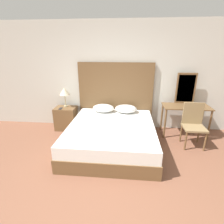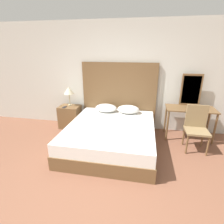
{
  "view_description": "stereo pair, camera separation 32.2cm",
  "coord_description": "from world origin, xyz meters",
  "px_view_note": "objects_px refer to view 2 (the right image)",
  "views": [
    {
      "loc": [
        0.39,
        -1.81,
        2.03
      ],
      "look_at": [
        0.05,
        1.68,
        0.77
      ],
      "focal_mm": 28.0,
      "sensor_mm": 36.0,
      "label": 1
    },
    {
      "loc": [
        0.7,
        -1.76,
        2.03
      ],
      "look_at": [
        0.05,
        1.68,
        0.77
      ],
      "focal_mm": 28.0,
      "sensor_mm": 36.0,
      "label": 2
    }
  ],
  "objects_px": {
    "table_lamp": "(69,91)",
    "vanity_desk": "(190,113)",
    "bed": "(111,136)",
    "phone_on_nightstand": "(64,107)",
    "chair": "(196,125)",
    "phone_on_bed": "(94,123)",
    "nightstand": "(70,117)"
  },
  "relations": [
    {
      "from": "table_lamp",
      "to": "vanity_desk",
      "type": "bearing_deg",
      "value": -2.71
    },
    {
      "from": "bed",
      "to": "phone_on_nightstand",
      "type": "bearing_deg",
      "value": 153.54
    },
    {
      "from": "table_lamp",
      "to": "chair",
      "type": "distance_m",
      "value": 3.16
    },
    {
      "from": "vanity_desk",
      "to": "chair",
      "type": "distance_m",
      "value": 0.48
    },
    {
      "from": "table_lamp",
      "to": "phone_on_nightstand",
      "type": "relative_size",
      "value": 3.32
    },
    {
      "from": "phone_on_bed",
      "to": "nightstand",
      "type": "xyz_separation_m",
      "value": [
        -0.93,
        0.81,
        -0.22
      ]
    },
    {
      "from": "vanity_desk",
      "to": "chair",
      "type": "height_order",
      "value": "chair"
    },
    {
      "from": "bed",
      "to": "table_lamp",
      "type": "bearing_deg",
      "value": 146.09
    },
    {
      "from": "bed",
      "to": "phone_on_bed",
      "type": "height_order",
      "value": "phone_on_bed"
    },
    {
      "from": "phone_on_nightstand",
      "to": "chair",
      "type": "xyz_separation_m",
      "value": [
        3.14,
        -0.42,
        -0.07
      ]
    },
    {
      "from": "phone_on_nightstand",
      "to": "vanity_desk",
      "type": "height_order",
      "value": "vanity_desk"
    },
    {
      "from": "chair",
      "to": "phone_on_nightstand",
      "type": "bearing_deg",
      "value": 172.36
    },
    {
      "from": "nightstand",
      "to": "table_lamp",
      "type": "relative_size",
      "value": 1.19
    },
    {
      "from": "nightstand",
      "to": "chair",
      "type": "distance_m",
      "value": 3.11
    },
    {
      "from": "bed",
      "to": "phone_on_bed",
      "type": "xyz_separation_m",
      "value": [
        -0.36,
        -0.02,
        0.27
      ]
    },
    {
      "from": "table_lamp",
      "to": "bed",
      "type": "bearing_deg",
      "value": -33.91
    },
    {
      "from": "vanity_desk",
      "to": "phone_on_nightstand",
      "type": "bearing_deg",
      "value": -179.12
    },
    {
      "from": "phone_on_bed",
      "to": "vanity_desk",
      "type": "height_order",
      "value": "vanity_desk"
    },
    {
      "from": "bed",
      "to": "nightstand",
      "type": "height_order",
      "value": "nightstand"
    },
    {
      "from": "table_lamp",
      "to": "chair",
      "type": "xyz_separation_m",
      "value": [
        3.07,
        -0.61,
        -0.46
      ]
    },
    {
      "from": "nightstand",
      "to": "bed",
      "type": "bearing_deg",
      "value": -31.47
    },
    {
      "from": "phone_on_bed",
      "to": "table_lamp",
      "type": "xyz_separation_m",
      "value": [
        -0.94,
        0.89,
        0.48
      ]
    },
    {
      "from": "phone_on_nightstand",
      "to": "chair",
      "type": "height_order",
      "value": "chair"
    },
    {
      "from": "phone_on_bed",
      "to": "table_lamp",
      "type": "height_order",
      "value": "table_lamp"
    },
    {
      "from": "bed",
      "to": "vanity_desk",
      "type": "relative_size",
      "value": 1.9
    },
    {
      "from": "table_lamp",
      "to": "phone_on_nightstand",
      "type": "distance_m",
      "value": 0.44
    },
    {
      "from": "phone_on_bed",
      "to": "phone_on_nightstand",
      "type": "relative_size",
      "value": 1.08
    },
    {
      "from": "table_lamp",
      "to": "chair",
      "type": "relative_size",
      "value": 0.53
    },
    {
      "from": "phone_on_bed",
      "to": "table_lamp",
      "type": "relative_size",
      "value": 0.33
    },
    {
      "from": "bed",
      "to": "phone_on_nightstand",
      "type": "distance_m",
      "value": 1.58
    },
    {
      "from": "bed",
      "to": "vanity_desk",
      "type": "height_order",
      "value": "vanity_desk"
    },
    {
      "from": "phone_on_bed",
      "to": "chair",
      "type": "xyz_separation_m",
      "value": [
        2.13,
        0.28,
        0.01
      ]
    }
  ]
}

